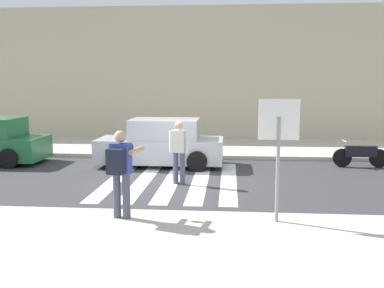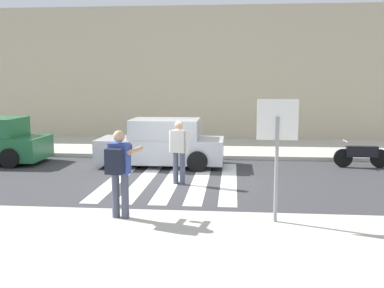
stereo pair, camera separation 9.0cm
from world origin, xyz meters
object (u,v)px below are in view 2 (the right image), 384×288
(pedestrian_crossing, at_px, (179,149))
(parked_car_silver, at_px, (162,144))
(motorcycle, at_px, (361,155))
(photographer_with_backpack, at_px, (119,166))
(stop_sign, at_px, (277,134))

(pedestrian_crossing, height_order, parked_car_silver, pedestrian_crossing)
(pedestrian_crossing, xyz_separation_m, motorcycle, (5.60, 2.87, -0.56))
(photographer_with_backpack, xyz_separation_m, pedestrian_crossing, (0.73, 3.54, -0.19))
(parked_car_silver, height_order, motorcycle, parked_car_silver)
(photographer_with_backpack, bearing_deg, pedestrian_crossing, 78.31)
(photographer_with_backpack, bearing_deg, stop_sign, 1.43)
(stop_sign, bearing_deg, pedestrian_crossing, 123.23)
(parked_car_silver, bearing_deg, pedestrian_crossing, -71.39)
(motorcycle, bearing_deg, pedestrian_crossing, -152.84)
(photographer_with_backpack, xyz_separation_m, motorcycle, (6.33, 6.41, -0.75))
(pedestrian_crossing, relative_size, motorcycle, 0.98)
(stop_sign, height_order, parked_car_silver, stop_sign)
(stop_sign, bearing_deg, motorcycle, 62.29)
(stop_sign, relative_size, parked_car_silver, 0.57)
(photographer_with_backpack, distance_m, pedestrian_crossing, 3.62)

